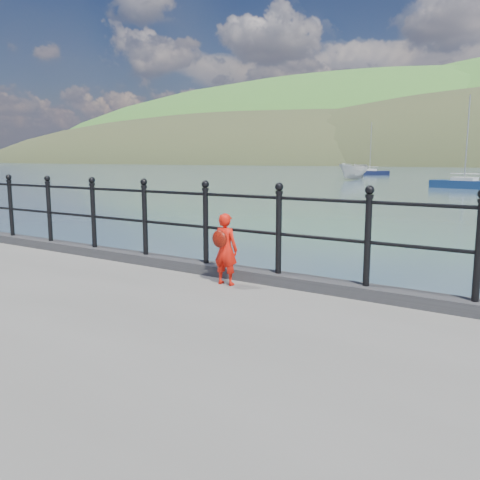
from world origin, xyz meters
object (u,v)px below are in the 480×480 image
Objects in this scene: child at (225,248)px; sailboat_port at (464,185)px; launch_white at (354,172)px; sailboat_left at (370,173)px; railing at (240,220)px.

sailboat_port reaches higher than child.
sailboat_port is at bearing -27.03° from launch_white.
sailboat_left reaches higher than child.
sailboat_left is at bearing 108.22° from railing.
railing is 3.37× the size of launch_white.
sailboat_left reaches higher than launch_white.
launch_white is at bearing 155.81° from sailboat_port.
sailboat_left is (-4.46, 18.26, -0.70)m from launch_white.
sailboat_port is 35.11m from sailboat_left.
sailboat_left is at bearing 136.23° from sailboat_port.
railing is 0.53m from child.
sailboat_port reaches higher than launch_white.
sailboat_port is 0.99× the size of sailboat_left.
child is 0.18× the size of launch_white.
child is at bearing -99.41° from sailboat_left.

